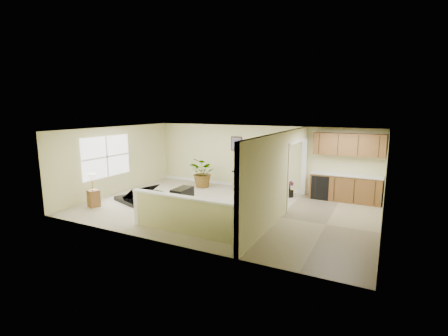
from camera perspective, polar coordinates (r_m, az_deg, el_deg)
The scene contains 20 objects.
floor at distance 10.40m, azimuth 0.03°, elevation -7.21°, with size 9.00×9.00×0.00m, color tan.
back_wall at distance 12.80m, azimuth 6.11°, elevation 1.83°, with size 9.00×0.04×2.50m, color beige.
front_wall at distance 7.60m, azimuth -10.26°, elevation -4.23°, with size 9.00×0.04×2.50m, color beige.
left_wall at distance 12.74m, azimuth -18.34°, elevation 1.32°, with size 0.04×6.00×2.50m, color beige.
right_wall at distance 9.05m, azimuth 26.42°, elevation -2.82°, with size 0.04×6.00×2.50m, color beige.
ceiling at distance 9.93m, azimuth 0.04°, elevation 6.67°, with size 9.00×6.00×0.04m, color silver.
kitchen_vinyl at distance 9.48m, azimuth 17.53°, elevation -9.47°, with size 2.70×6.00×0.01m, color tan.
interior_partition at distance 9.68m, azimuth 10.28°, elevation -1.26°, with size 0.18×5.99×2.50m.
pony_half_wall at distance 8.31m, azimuth -6.74°, elevation -8.11°, with size 3.42×0.22×1.00m.
left_window at distance 12.36m, azimuth -19.98°, elevation 1.89°, with size 0.05×2.15×1.45m, color white.
wall_art_left at distance 13.08m, azimuth 2.21°, elevation 4.28°, with size 0.48×0.04×0.58m.
wall_mirror at distance 12.60m, azimuth 7.39°, elevation 4.19°, with size 0.55×0.04×0.55m.
kitchen_cabinets at distance 11.87m, azimuth 20.15°, elevation -1.30°, with size 2.36×0.65×2.33m.
piano at distance 11.66m, azimuth -14.69°, elevation -2.93°, with size 1.83×1.82×1.26m.
piano_bench at distance 10.87m, azimuth -7.35°, elevation -4.97°, with size 0.43×0.84×0.56m, color black.
loveseat at distance 12.72m, azimuth 5.06°, elevation -2.58°, with size 1.41×0.86×0.78m.
accent_table at distance 12.90m, azimuth 2.43°, elevation -1.63°, with size 0.49×0.49×0.71m.
palm_plant at distance 13.08m, azimuth -3.64°, elevation -0.86°, with size 1.35×1.27×1.21m.
small_plant at distance 11.96m, azimuth 11.43°, elevation -3.85°, with size 0.32×0.32×0.57m.
lamp_stand at distance 11.34m, azimuth -22.01°, elevation -4.06°, with size 0.40×0.40×1.09m.
Camera 1 is at (4.48, -8.84, 3.15)m, focal length 26.00 mm.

